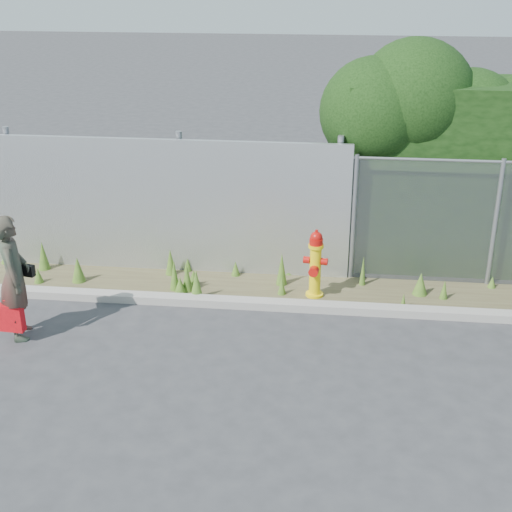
{
  "coord_description": "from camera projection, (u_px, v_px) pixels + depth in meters",
  "views": [
    {
      "loc": [
        0.71,
        -7.55,
        4.85
      ],
      "look_at": [
        -0.3,
        1.4,
        1.0
      ],
      "focal_mm": 50.0,
      "sensor_mm": 36.0,
      "label": 1
    }
  ],
  "objects": [
    {
      "name": "ground",
      "position": [
        267.0,
        375.0,
        8.87
      ],
      "size": [
        80.0,
        80.0,
        0.0
      ],
      "primitive_type": "plane",
      "color": "#333335",
      "rests_on": "ground"
    },
    {
      "name": "fire_hydrant",
      "position": [
        315.0,
        265.0,
        10.67
      ],
      "size": [
        0.37,
        0.33,
        1.09
      ],
      "rotation": [
        0.0,
        0.0,
        -0.14
      ],
      "color": "yellow",
      "rests_on": "ground"
    },
    {
      "name": "woman",
      "position": [
        14.0,
        277.0,
        9.45
      ],
      "size": [
        0.61,
        0.74,
        1.75
      ],
      "primitive_type": "imported",
      "rotation": [
        0.0,
        0.0,
        1.93
      ],
      "color": "#0D563C",
      "rests_on": "ground"
    },
    {
      "name": "corrugated_fence",
      "position": [
        87.0,
        203.0,
        11.52
      ],
      "size": [
        8.5,
        0.21,
        2.3
      ],
      "color": "#AEB1B5",
      "rests_on": "ground"
    },
    {
      "name": "black_shoulder_bag",
      "position": [
        27.0,
        270.0,
        9.56
      ],
      "size": [
        0.21,
        0.09,
        0.16
      ],
      "rotation": [
        0.0,
        0.0,
        -0.21
      ],
      "color": "black"
    },
    {
      "name": "weed_strip",
      "position": [
        275.0,
        281.0,
        11.11
      ],
      "size": [
        16.0,
        1.35,
        0.54
      ],
      "color": "#4B432A",
      "rests_on": "ground"
    },
    {
      "name": "red_tote_bag",
      "position": [
        11.0,
        318.0,
        9.49
      ],
      "size": [
        0.34,
        0.13,
        0.44
      ],
      "rotation": [
        0.0,
        0.0,
        -0.07
      ],
      "color": "#AC0910"
    },
    {
      "name": "curb",
      "position": [
        279.0,
        305.0,
        10.5
      ],
      "size": [
        16.0,
        0.22,
        0.12
      ],
      "primitive_type": "cube",
      "color": "gray",
      "rests_on": "ground"
    }
  ]
}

